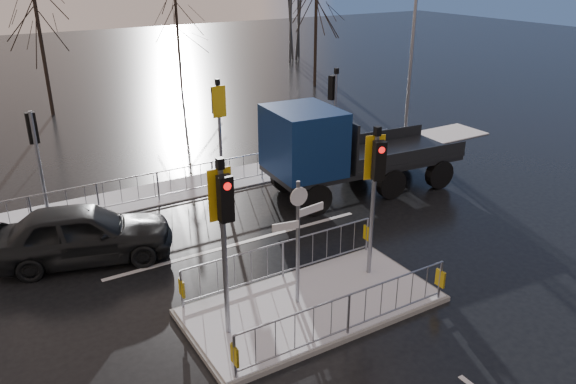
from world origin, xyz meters
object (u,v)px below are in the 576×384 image
car_far_lane (83,233)px  traffic_island (312,293)px  flatbed_truck (329,149)px  street_lamp_right (414,43)px

car_far_lane → traffic_island: bearing=-125.6°
traffic_island → car_far_lane: size_ratio=1.27×
traffic_island → flatbed_truck: size_ratio=0.84×
car_far_lane → street_lamp_right: (14.64, 3.37, 3.58)m
traffic_island → street_lamp_right: street_lamp_right is taller
flatbed_truck → traffic_island: bearing=-128.0°
traffic_island → flatbed_truck: (4.18, 5.36, 1.32)m
traffic_island → car_far_lane: 6.55m
traffic_island → street_lamp_right: (10.58, 8.49, 4.00)m
flatbed_truck → street_lamp_right: size_ratio=0.89×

